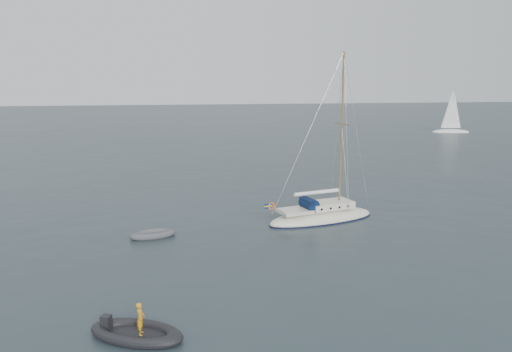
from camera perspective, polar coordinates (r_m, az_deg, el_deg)
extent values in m
plane|color=black|center=(32.38, 2.55, -6.18)|extent=(300.00, 300.00, 0.00)
ellipsoid|color=white|center=(34.72, 7.49, -4.83)|extent=(7.91, 2.46, 1.32)
cube|color=#ECE5CB|center=(34.66, 8.51, -3.34)|extent=(3.16, 1.67, 0.48)
cube|color=white|center=(33.99, 4.11, -3.78)|extent=(2.11, 1.67, 0.22)
cylinder|color=#0B1A3B|center=(34.15, 5.91, -3.08)|extent=(0.84, 1.45, 0.84)
cube|color=#0B1A3B|center=(34.06, 5.63, -2.80)|extent=(0.40, 1.45, 0.35)
cylinder|color=olive|center=(34.00, 10.03, 4.95)|extent=(0.13, 0.13, 10.54)
cylinder|color=olive|center=(33.95, 10.06, 5.83)|extent=(0.04, 1.93, 0.04)
cylinder|color=olive|center=(34.13, 6.86, -1.90)|extent=(3.69, 0.09, 0.09)
cylinder|color=white|center=(34.12, 6.87, -1.83)|extent=(3.43, 0.25, 0.25)
cylinder|color=#93939B|center=(33.60, 1.78, -3.27)|extent=(0.04, 1.93, 0.04)
torus|color=#FF5F15|center=(34.10, 1.54, -3.05)|extent=(0.47, 0.09, 0.47)
cylinder|color=olive|center=(33.57, 1.26, -3.43)|extent=(0.03, 0.03, 0.79)
cube|color=navy|center=(33.46, 0.82, -3.01)|extent=(0.53, 0.02, 0.33)
cube|color=#FFBC09|center=(33.46, 0.82, -3.01)|extent=(0.54, 0.03, 0.08)
cube|color=#FFBC09|center=(33.48, 0.98, -3.01)|extent=(0.08, 0.03, 0.35)
cylinder|color=black|center=(35.12, 6.32, -3.09)|extent=(0.16, 0.05, 0.16)
cylinder|color=black|center=(33.55, 7.08, -3.79)|extent=(0.16, 0.05, 0.16)
cylinder|color=black|center=(35.31, 7.42, -3.04)|extent=(0.16, 0.05, 0.16)
cylinder|color=black|center=(33.75, 8.22, -3.73)|extent=(0.16, 0.05, 0.16)
cylinder|color=black|center=(35.51, 8.51, -2.98)|extent=(0.16, 0.05, 0.16)
cylinder|color=black|center=(33.96, 9.36, -3.67)|extent=(0.16, 0.05, 0.16)
cylinder|color=black|center=(35.73, 9.58, -2.93)|extent=(0.16, 0.05, 0.16)
cylinder|color=black|center=(34.19, 10.48, -3.61)|extent=(0.16, 0.05, 0.16)
cube|color=#49494E|center=(31.57, -11.69, -6.64)|extent=(1.72, 0.71, 0.10)
cube|color=black|center=(20.29, -13.49, -17.20)|extent=(2.35, 0.98, 0.12)
cube|color=black|center=(20.30, -17.27, -16.43)|extent=(0.34, 0.34, 0.59)
imported|color=orange|center=(19.96, -13.00, -15.49)|extent=(0.47, 0.55, 1.27)
ellipsoid|color=white|center=(95.26, 21.36, 4.69)|extent=(6.54, 2.18, 1.09)
cylinder|color=#93939B|center=(94.92, 21.54, 7.27)|extent=(0.11, 0.11, 7.63)
cone|color=white|center=(94.89, 21.51, 7.27)|extent=(3.49, 3.49, 7.08)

